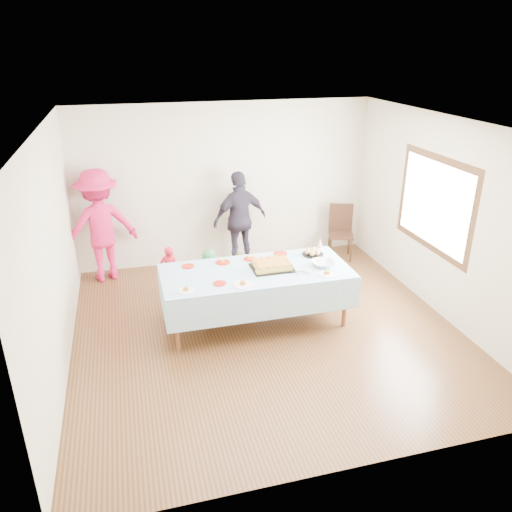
{
  "coord_description": "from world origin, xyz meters",
  "views": [
    {
      "loc": [
        -1.62,
        -5.55,
        3.57
      ],
      "look_at": [
        -0.06,
        0.3,
        0.95
      ],
      "focal_mm": 35.0,
      "sensor_mm": 36.0,
      "label": 1
    }
  ],
  "objects_px": {
    "party_table": "(256,274)",
    "adult_left": "(100,226)",
    "dining_chair": "(341,228)",
    "birthday_cake": "(272,265)"
  },
  "relations": [
    {
      "from": "dining_chair",
      "to": "adult_left",
      "type": "height_order",
      "value": "adult_left"
    },
    {
      "from": "adult_left",
      "to": "birthday_cake",
      "type": "bearing_deg",
      "value": 123.68
    },
    {
      "from": "party_table",
      "to": "birthday_cake",
      "type": "height_order",
      "value": "birthday_cake"
    },
    {
      "from": "party_table",
      "to": "dining_chair",
      "type": "relative_size",
      "value": 2.62
    },
    {
      "from": "party_table",
      "to": "dining_chair",
      "type": "xyz_separation_m",
      "value": [
        2.04,
        1.83,
        -0.19
      ]
    },
    {
      "from": "party_table",
      "to": "birthday_cake",
      "type": "xyz_separation_m",
      "value": [
        0.22,
        0.01,
        0.1
      ]
    },
    {
      "from": "party_table",
      "to": "adult_left",
      "type": "distance_m",
      "value": 2.82
    },
    {
      "from": "dining_chair",
      "to": "adult_left",
      "type": "bearing_deg",
      "value": -163.23
    },
    {
      "from": "birthday_cake",
      "to": "adult_left",
      "type": "relative_size",
      "value": 0.3
    },
    {
      "from": "party_table",
      "to": "adult_left",
      "type": "bearing_deg",
      "value": 135.48
    }
  ]
}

